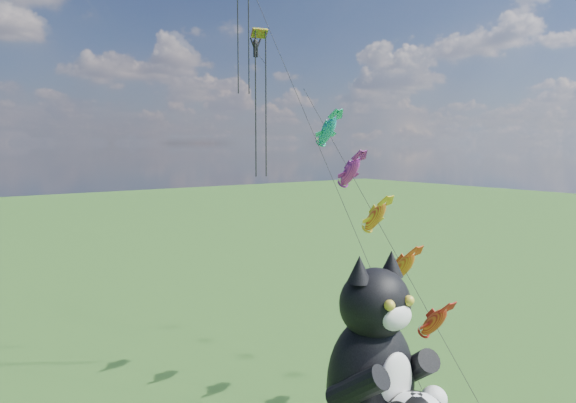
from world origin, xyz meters
TOP-DOWN VIEW (x-y plane):
  - cat_kite_rig at (1.56, -3.27)m, footprint 2.83×4.26m
  - fish_windsock_rig at (14.63, 9.86)m, footprint 1.21×15.96m
  - parafoil_rig at (12.09, 17.80)m, footprint 1.77×17.52m

SIDE VIEW (x-z plane):
  - cat_kite_rig at x=1.56m, z-range 2.81..14.24m
  - fish_windsock_rig at x=14.63m, z-range 1.06..18.62m
  - parafoil_rig at x=12.09m, z-range 6.45..33.57m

